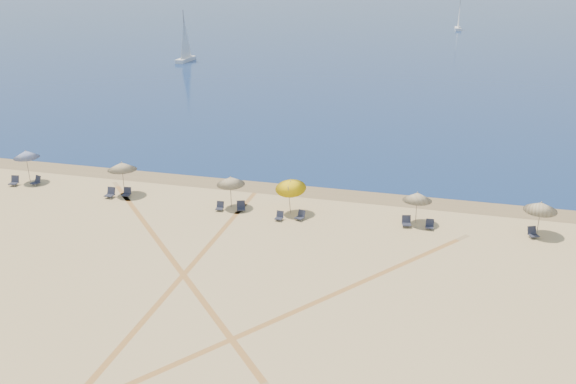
# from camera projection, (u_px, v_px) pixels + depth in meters

# --- Properties ---
(ocean) EXTENTS (500.00, 500.00, 0.00)m
(ocean) POSITION_uv_depth(u_px,v_px,m) (432.00, 9.00, 228.86)
(ocean) COLOR #0C2151
(ocean) RESTS_ON ground
(wet_sand) EXTENTS (500.00, 500.00, 0.00)m
(wet_sand) POSITION_uv_depth(u_px,v_px,m) (302.00, 190.00, 47.11)
(wet_sand) COLOR olive
(wet_sand) RESTS_ON ground
(umbrella_0) EXTENTS (1.96, 1.98, 2.62)m
(umbrella_0) POSITION_uv_depth(u_px,v_px,m) (26.00, 154.00, 48.16)
(umbrella_0) COLOR gray
(umbrella_0) RESTS_ON ground
(umbrella_1) EXTENTS (2.16, 2.16, 2.55)m
(umbrella_1) POSITION_uv_depth(u_px,v_px,m) (122.00, 166.00, 45.56)
(umbrella_1) COLOR gray
(umbrella_1) RESTS_ON ground
(umbrella_2) EXTENTS (1.99, 2.03, 2.33)m
(umbrella_2) POSITION_uv_depth(u_px,v_px,m) (231.00, 181.00, 43.19)
(umbrella_2) COLOR gray
(umbrella_2) RESTS_ON ground
(umbrella_3) EXTENTS (2.13, 2.19, 2.65)m
(umbrella_3) POSITION_uv_depth(u_px,v_px,m) (290.00, 185.00, 42.11)
(umbrella_3) COLOR gray
(umbrella_3) RESTS_ON ground
(umbrella_4) EXTENTS (1.93, 1.93, 2.23)m
(umbrella_4) POSITION_uv_depth(u_px,v_px,m) (417.00, 197.00, 40.56)
(umbrella_4) COLOR gray
(umbrella_4) RESTS_ON ground
(umbrella_5) EXTENTS (2.07, 2.10, 2.27)m
(umbrella_5) POSITION_uv_depth(u_px,v_px,m) (541.00, 207.00, 38.81)
(umbrella_5) COLOR gray
(umbrella_5) RESTS_ON ground
(chair_0) EXTENTS (0.71, 0.80, 0.74)m
(chair_0) POSITION_uv_depth(u_px,v_px,m) (14.00, 181.00, 48.08)
(chair_0) COLOR #1D202E
(chair_0) RESTS_ON ground
(chair_1) EXTENTS (0.79, 0.85, 0.72)m
(chair_1) POSITION_uv_depth(u_px,v_px,m) (36.00, 181.00, 48.16)
(chair_1) COLOR #1D202E
(chair_1) RESTS_ON ground
(chair_2) EXTENTS (0.63, 0.73, 0.74)m
(chair_2) POSITION_uv_depth(u_px,v_px,m) (110.00, 193.00, 45.60)
(chair_2) COLOR #1D202E
(chair_2) RESTS_ON ground
(chair_3) EXTENTS (0.63, 0.72, 0.69)m
(chair_3) POSITION_uv_depth(u_px,v_px,m) (127.00, 193.00, 45.75)
(chair_3) COLOR #1D202E
(chair_3) RESTS_ON ground
(chair_4) EXTENTS (0.55, 0.64, 0.61)m
(chair_4) POSITION_uv_depth(u_px,v_px,m) (220.00, 207.00, 43.25)
(chair_4) COLOR #1D202E
(chair_4) RESTS_ON ground
(chair_5) EXTENTS (0.78, 0.84, 0.70)m
(chair_5) POSITION_uv_depth(u_px,v_px,m) (241.00, 207.00, 43.12)
(chair_5) COLOR #1D202E
(chair_5) RESTS_ON ground
(chair_6) EXTENTS (0.55, 0.63, 0.60)m
(chair_6) POSITION_uv_depth(u_px,v_px,m) (279.00, 216.00, 41.61)
(chair_6) COLOR #1D202E
(chair_6) RESTS_ON ground
(chair_7) EXTENTS (0.70, 0.76, 0.64)m
(chair_7) POSITION_uv_depth(u_px,v_px,m) (301.00, 216.00, 41.66)
(chair_7) COLOR #1D202E
(chair_7) RESTS_ON ground
(chair_8) EXTENTS (0.70, 0.78, 0.70)m
(chair_8) POSITION_uv_depth(u_px,v_px,m) (406.00, 222.00, 40.61)
(chair_8) COLOR #1D202E
(chair_8) RESTS_ON ground
(chair_9) EXTENTS (0.52, 0.61, 0.63)m
(chair_9) POSITION_uv_depth(u_px,v_px,m) (430.00, 225.00, 40.22)
(chair_9) COLOR #1D202E
(chair_9) RESTS_ON ground
(chair_10) EXTENTS (0.78, 0.83, 0.67)m
(chair_10) POSITION_uv_depth(u_px,v_px,m) (533.00, 233.00, 38.99)
(chair_10) COLOR #1D202E
(chair_10) RESTS_ON ground
(sailboat_0) EXTENTS (1.50, 5.86, 8.72)m
(sailboat_0) POSITION_uv_depth(u_px,v_px,m) (185.00, 46.00, 107.27)
(sailboat_0) COLOR white
(sailboat_0) RESTS_ON ocean
(sailboat_1) EXTENTS (1.86, 5.75, 8.43)m
(sailboat_1) POSITION_uv_depth(u_px,v_px,m) (459.00, 20.00, 157.62)
(sailboat_1) COLOR white
(sailboat_1) RESTS_ON ocean
(tire_tracks) EXTENTS (48.84, 44.45, 0.00)m
(tire_tracks) POSITION_uv_depth(u_px,v_px,m) (215.00, 273.00, 34.52)
(tire_tracks) COLOR tan
(tire_tracks) RESTS_ON ground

